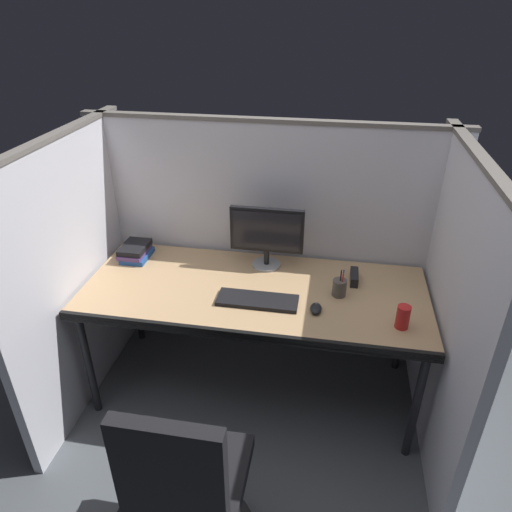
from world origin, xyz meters
name	(u,v)px	position (x,y,z in m)	size (l,w,h in m)	color
ground_plane	(246,424)	(0.00, 0.00, 0.00)	(8.00, 8.00, 0.00)	#4C5156
cubicle_partition_rear	(267,244)	(0.00, 0.74, 0.79)	(2.21, 0.06, 1.57)	silver
cubicle_partition_left	(78,274)	(-0.99, 0.20, 0.79)	(0.06, 1.41, 1.57)	silver
cubicle_partition_right	(446,310)	(0.99, 0.20, 0.79)	(0.06, 1.41, 1.57)	silver
desk	(254,297)	(0.00, 0.29, 0.69)	(1.90, 0.80, 0.74)	tan
office_chair	(189,503)	(-0.08, -0.74, 0.36)	(0.52, 0.52, 0.97)	black
monitor_center	(267,234)	(0.03, 0.56, 0.96)	(0.43, 0.17, 0.37)	gray
keyboard_main	(258,300)	(0.04, 0.17, 0.75)	(0.43, 0.15, 0.02)	black
computer_mouse	(316,308)	(0.35, 0.15, 0.76)	(0.06, 0.10, 0.04)	black
soda_can	(403,317)	(0.77, 0.09, 0.80)	(0.07, 0.07, 0.12)	red
red_stapler	(354,277)	(0.54, 0.47, 0.77)	(0.04, 0.15, 0.06)	black
pen_cup	(339,288)	(0.46, 0.32, 0.79)	(0.08, 0.08, 0.16)	#4C4742
book_stack	(136,251)	(-0.79, 0.52, 0.78)	(0.16, 0.22, 0.09)	#1E478C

